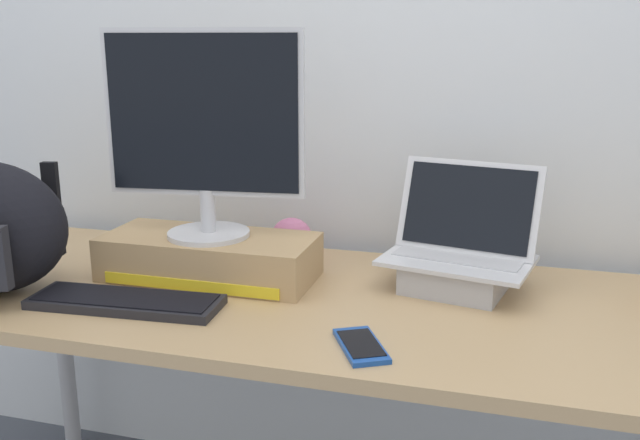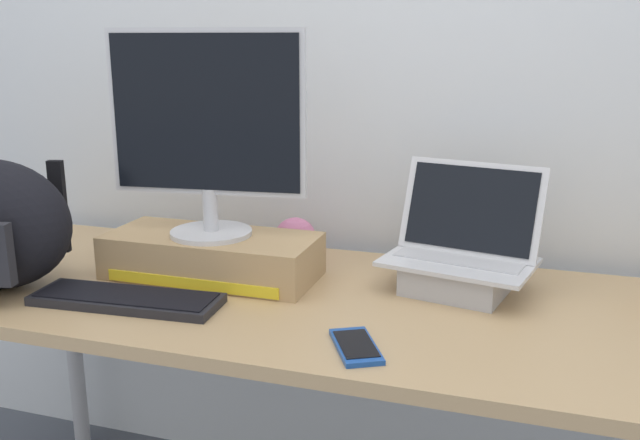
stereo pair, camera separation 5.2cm
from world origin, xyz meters
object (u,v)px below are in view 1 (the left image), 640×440
object	(u,v)px
toner_box_yellow	(210,257)
cell_phone	(361,346)
open_laptop	(458,263)
desktop_monitor	(204,129)
external_keyboard	(126,301)
plush_toy	(291,239)

from	to	relation	value
toner_box_yellow	cell_phone	size ratio (longest dim) A/B	3.00
open_laptop	desktop_monitor	bearing A→B (deg)	-159.54
desktop_monitor	cell_phone	size ratio (longest dim) A/B	2.84
external_keyboard	plush_toy	distance (m)	0.49
toner_box_yellow	desktop_monitor	world-z (taller)	desktop_monitor
toner_box_yellow	desktop_monitor	bearing A→B (deg)	-81.03
toner_box_yellow	open_laptop	size ratio (longest dim) A/B	1.39
desktop_monitor	open_laptop	xyz separation A→B (m)	(0.59, 0.09, -0.30)
external_keyboard	plush_toy	xyz separation A→B (m)	(0.24, 0.42, 0.04)
external_keyboard	open_laptop	bearing A→B (deg)	20.88
toner_box_yellow	open_laptop	xyz separation A→B (m)	(0.59, 0.09, 0.01)
plush_toy	open_laptop	bearing A→B (deg)	-13.07
desktop_monitor	plush_toy	xyz separation A→B (m)	(0.15, 0.20, -0.31)
desktop_monitor	open_laptop	distance (m)	0.67
external_keyboard	cell_phone	world-z (taller)	external_keyboard
open_laptop	cell_phone	bearing A→B (deg)	-99.09
toner_box_yellow	cell_phone	world-z (taller)	toner_box_yellow
desktop_monitor	open_laptop	size ratio (longest dim) A/B	1.32
open_laptop	cell_phone	distance (m)	0.42
open_laptop	plush_toy	xyz separation A→B (m)	(-0.44, 0.10, -0.01)
toner_box_yellow	external_keyboard	size ratio (longest dim) A/B	1.20
cell_phone	desktop_monitor	bearing A→B (deg)	118.21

